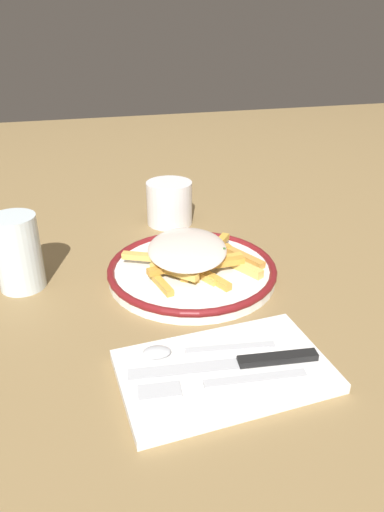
% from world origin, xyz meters
% --- Properties ---
extents(ground_plane, '(2.60, 2.60, 0.00)m').
position_xyz_m(ground_plane, '(0.00, 0.00, 0.00)').
color(ground_plane, olive).
extents(plate, '(0.25, 0.25, 0.02)m').
position_xyz_m(plate, '(0.00, 0.00, 0.01)').
color(plate, white).
rests_on(plate, ground_plane).
extents(fries_heap, '(0.17, 0.21, 0.04)m').
position_xyz_m(fries_heap, '(0.00, 0.00, 0.04)').
color(fries_heap, gold).
rests_on(fries_heap, plate).
extents(napkin, '(0.15, 0.23, 0.01)m').
position_xyz_m(napkin, '(-0.22, 0.02, 0.01)').
color(napkin, white).
rests_on(napkin, ground_plane).
extents(fork, '(0.04, 0.18, 0.01)m').
position_xyz_m(fork, '(-0.25, 0.04, 0.01)').
color(fork, silver).
rests_on(fork, napkin).
extents(knife, '(0.04, 0.21, 0.01)m').
position_xyz_m(knife, '(-0.22, 0.01, 0.02)').
color(knife, black).
rests_on(knife, napkin).
extents(spoon, '(0.04, 0.15, 0.01)m').
position_xyz_m(spoon, '(-0.19, 0.06, 0.02)').
color(spoon, silver).
rests_on(spoon, napkin).
extents(water_glass, '(0.06, 0.06, 0.11)m').
position_xyz_m(water_glass, '(0.04, 0.24, 0.05)').
color(water_glass, silver).
rests_on(water_glass, ground_plane).
extents(coffee_mug, '(0.11, 0.09, 0.08)m').
position_xyz_m(coffee_mug, '(0.22, -0.02, 0.04)').
color(coffee_mug, white).
rests_on(coffee_mug, ground_plane).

